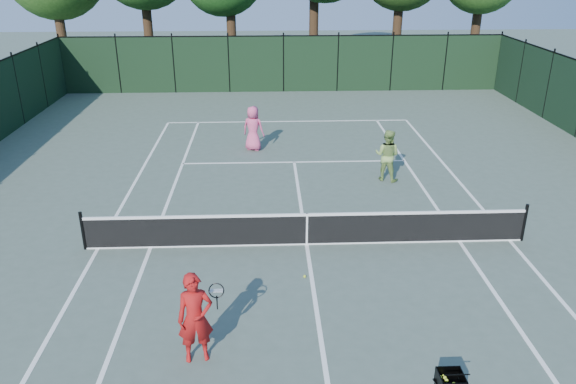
{
  "coord_description": "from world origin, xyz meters",
  "views": [
    {
      "loc": [
        -1.04,
        -13.12,
        7.12
      ],
      "look_at": [
        -0.46,
        1.0,
        1.1
      ],
      "focal_mm": 35.0,
      "sensor_mm": 36.0,
      "label": 1
    }
  ],
  "objects_px": {
    "player_pink": "(253,128)",
    "ball_hopper": "(451,381)",
    "player_green": "(387,155)",
    "coach": "(195,318)",
    "loose_ball_midcourt": "(305,276)"
  },
  "relations": [
    {
      "from": "ball_hopper",
      "to": "loose_ball_midcourt",
      "type": "height_order",
      "value": "ball_hopper"
    },
    {
      "from": "coach",
      "to": "loose_ball_midcourt",
      "type": "relative_size",
      "value": 26.87
    },
    {
      "from": "coach",
      "to": "player_pink",
      "type": "height_order",
      "value": "coach"
    },
    {
      "from": "coach",
      "to": "player_pink",
      "type": "xyz_separation_m",
      "value": [
        0.87,
        12.34,
        -0.04
      ]
    },
    {
      "from": "loose_ball_midcourt",
      "to": "player_pink",
      "type": "bearing_deg",
      "value": 98.09
    },
    {
      "from": "loose_ball_midcourt",
      "to": "ball_hopper",
      "type": "bearing_deg",
      "value": -64.38
    },
    {
      "from": "player_green",
      "to": "ball_hopper",
      "type": "distance_m",
      "value": 10.59
    },
    {
      "from": "player_pink",
      "to": "ball_hopper",
      "type": "relative_size",
      "value": 2.17
    },
    {
      "from": "player_pink",
      "to": "player_green",
      "type": "height_order",
      "value": "player_green"
    },
    {
      "from": "coach",
      "to": "player_green",
      "type": "relative_size",
      "value": 1.04
    },
    {
      "from": "player_green",
      "to": "coach",
      "type": "bearing_deg",
      "value": 87.69
    },
    {
      "from": "player_green",
      "to": "ball_hopper",
      "type": "height_order",
      "value": "player_green"
    },
    {
      "from": "ball_hopper",
      "to": "player_green",
      "type": "bearing_deg",
      "value": 72.77
    },
    {
      "from": "player_pink",
      "to": "coach",
      "type": "bearing_deg",
      "value": 107.16
    },
    {
      "from": "player_pink",
      "to": "ball_hopper",
      "type": "bearing_deg",
      "value": 125.13
    }
  ]
}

